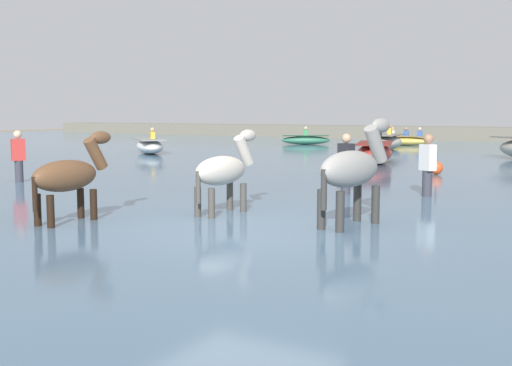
{
  "coord_description": "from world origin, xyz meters",
  "views": [
    {
      "loc": [
        4.98,
        -7.66,
        2.06
      ],
      "look_at": [
        -0.78,
        1.71,
        0.84
      ],
      "focal_mm": 44.53,
      "sensor_mm": 36.0,
      "label": 1
    }
  ],
  "objects_px": {
    "person_wading_close": "(346,169)",
    "person_spectator_far": "(19,161)",
    "boat_far_inshore": "(306,140)",
    "person_wading_mid": "(427,171)",
    "horse_trailing_grey": "(353,172)",
    "boat_mid_outer": "(150,146)",
    "boat_near_starboard": "(374,153)",
    "horse_flank_pinto": "(223,173)",
    "horse_lead_bay": "(69,178)",
    "boat_distant_east": "(406,140)",
    "boat_far_offshore": "(387,142)",
    "channel_buoy": "(436,168)"
  },
  "relations": [
    {
      "from": "horse_lead_bay",
      "to": "person_spectator_far",
      "type": "bearing_deg",
      "value": 148.51
    },
    {
      "from": "horse_lead_bay",
      "to": "person_wading_mid",
      "type": "xyz_separation_m",
      "value": [
        3.88,
        6.07,
        -0.17
      ]
    },
    {
      "from": "person_spectator_far",
      "to": "boat_mid_outer",
      "type": "bearing_deg",
      "value": 114.64
    },
    {
      "from": "horse_flank_pinto",
      "to": "boat_distant_east",
      "type": "bearing_deg",
      "value": 101.32
    },
    {
      "from": "boat_far_offshore",
      "to": "channel_buoy",
      "type": "distance_m",
      "value": 12.26
    },
    {
      "from": "horse_trailing_grey",
      "to": "boat_mid_outer",
      "type": "distance_m",
      "value": 18.5
    },
    {
      "from": "horse_trailing_grey",
      "to": "person_wading_mid",
      "type": "distance_m",
      "value": 4.04
    },
    {
      "from": "boat_near_starboard",
      "to": "boat_mid_outer",
      "type": "bearing_deg",
      "value": -178.48
    },
    {
      "from": "horse_lead_bay",
      "to": "boat_near_starboard",
      "type": "relative_size",
      "value": 0.47
    },
    {
      "from": "boat_near_starboard",
      "to": "person_spectator_far",
      "type": "distance_m",
      "value": 11.85
    },
    {
      "from": "boat_distant_east",
      "to": "boat_far_offshore",
      "type": "relative_size",
      "value": 0.76
    },
    {
      "from": "boat_far_inshore",
      "to": "person_wading_mid",
      "type": "distance_m",
      "value": 21.87
    },
    {
      "from": "horse_lead_bay",
      "to": "boat_mid_outer",
      "type": "bearing_deg",
      "value": 126.93
    },
    {
      "from": "boat_distant_east",
      "to": "person_wading_close",
      "type": "xyz_separation_m",
      "value": [
        5.56,
        -20.69,
        0.26
      ]
    },
    {
      "from": "horse_lead_bay",
      "to": "boat_far_inshore",
      "type": "bearing_deg",
      "value": 108.8
    },
    {
      "from": "boat_far_inshore",
      "to": "channel_buoy",
      "type": "distance_m",
      "value": 17.29
    },
    {
      "from": "horse_lead_bay",
      "to": "horse_flank_pinto",
      "type": "height_order",
      "value": "horse_flank_pinto"
    },
    {
      "from": "person_wading_close",
      "to": "person_spectator_far",
      "type": "xyz_separation_m",
      "value": [
        -7.92,
        -2.07,
        0.0
      ]
    },
    {
      "from": "boat_mid_outer",
      "to": "boat_near_starboard",
      "type": "xyz_separation_m",
      "value": [
        10.02,
        0.27,
        0.03
      ]
    },
    {
      "from": "horse_trailing_grey",
      "to": "person_wading_close",
      "type": "height_order",
      "value": "horse_trailing_grey"
    },
    {
      "from": "boat_far_inshore",
      "to": "boat_near_starboard",
      "type": "height_order",
      "value": "boat_far_inshore"
    },
    {
      "from": "horse_trailing_grey",
      "to": "channel_buoy",
      "type": "xyz_separation_m",
      "value": [
        -1.21,
        8.84,
        -0.64
      ]
    },
    {
      "from": "boat_far_inshore",
      "to": "person_spectator_far",
      "type": "distance_m",
      "value": 20.98
    },
    {
      "from": "horse_trailing_grey",
      "to": "boat_far_offshore",
      "type": "height_order",
      "value": "horse_trailing_grey"
    },
    {
      "from": "boat_far_offshore",
      "to": "person_wading_mid",
      "type": "bearing_deg",
      "value": -67.32
    },
    {
      "from": "person_wading_mid",
      "to": "horse_trailing_grey",
      "type": "bearing_deg",
      "value": -89.43
    },
    {
      "from": "horse_lead_bay",
      "to": "person_wading_close",
      "type": "distance_m",
      "value": 5.98
    },
    {
      "from": "horse_lead_bay",
      "to": "horse_flank_pinto",
      "type": "relative_size",
      "value": 1.0
    },
    {
      "from": "horse_trailing_grey",
      "to": "person_wading_mid",
      "type": "height_order",
      "value": "horse_trailing_grey"
    },
    {
      "from": "horse_flank_pinto",
      "to": "channel_buoy",
      "type": "xyz_separation_m",
      "value": [
        1.13,
        8.91,
        -0.51
      ]
    },
    {
      "from": "boat_near_starboard",
      "to": "person_wading_close",
      "type": "distance_m",
      "value": 8.95
    },
    {
      "from": "person_wading_close",
      "to": "person_wading_mid",
      "type": "height_order",
      "value": "same"
    },
    {
      "from": "horse_lead_bay",
      "to": "person_wading_mid",
      "type": "relative_size",
      "value": 1.08
    },
    {
      "from": "boat_mid_outer",
      "to": "person_spectator_far",
      "type": "relative_size",
      "value": 1.85
    },
    {
      "from": "horse_trailing_grey",
      "to": "person_spectator_far",
      "type": "xyz_separation_m",
      "value": [
        -9.54,
        1.4,
        -0.3
      ]
    },
    {
      "from": "boat_mid_outer",
      "to": "person_wading_mid",
      "type": "xyz_separation_m",
      "value": [
        14.24,
        -7.72,
        0.21
      ]
    },
    {
      "from": "horse_lead_bay",
      "to": "boat_near_starboard",
      "type": "xyz_separation_m",
      "value": [
        -0.35,
        14.06,
        -0.35
      ]
    },
    {
      "from": "horse_trailing_grey",
      "to": "boat_distant_east",
      "type": "relative_size",
      "value": 0.73
    },
    {
      "from": "boat_distant_east",
      "to": "person_spectator_far",
      "type": "xyz_separation_m",
      "value": [
        -2.35,
        -22.76,
        0.26
      ]
    },
    {
      "from": "horse_lead_bay",
      "to": "horse_flank_pinto",
      "type": "distance_m",
      "value": 2.53
    },
    {
      "from": "channel_buoy",
      "to": "boat_mid_outer",
      "type": "bearing_deg",
      "value": 167.47
    },
    {
      "from": "horse_lead_bay",
      "to": "horse_trailing_grey",
      "type": "xyz_separation_m",
      "value": [
        3.92,
        2.04,
        0.13
      ]
    },
    {
      "from": "horse_trailing_grey",
      "to": "channel_buoy",
      "type": "bearing_deg",
      "value": 97.78
    },
    {
      "from": "boat_far_offshore",
      "to": "person_wading_mid",
      "type": "height_order",
      "value": "person_wading_mid"
    },
    {
      "from": "horse_lead_bay",
      "to": "horse_trailing_grey",
      "type": "distance_m",
      "value": 4.42
    },
    {
      "from": "horse_lead_bay",
      "to": "person_spectator_far",
      "type": "xyz_separation_m",
      "value": [
        -5.62,
        3.44,
        -0.17
      ]
    },
    {
      "from": "person_wading_close",
      "to": "horse_flank_pinto",
      "type": "bearing_deg",
      "value": -101.46
    },
    {
      "from": "horse_trailing_grey",
      "to": "boat_near_starboard",
      "type": "bearing_deg",
      "value": 109.54
    },
    {
      "from": "horse_flank_pinto",
      "to": "person_spectator_far",
      "type": "bearing_deg",
      "value": 168.52
    },
    {
      "from": "horse_flank_pinto",
      "to": "boat_far_inshore",
      "type": "relative_size",
      "value": 0.65
    }
  ]
}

